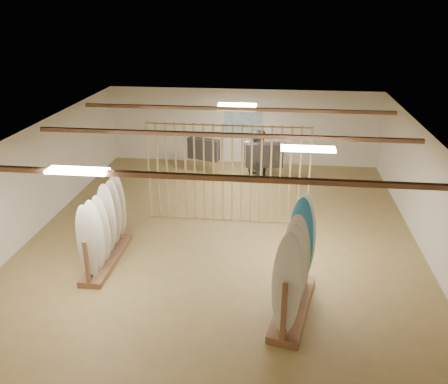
# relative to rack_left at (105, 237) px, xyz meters

# --- Properties ---
(floor) EXTENTS (12.00, 12.00, 0.00)m
(floor) POSITION_rel_rack_left_xyz_m (2.60, 1.78, -0.65)
(floor) COLOR #A1854E
(floor) RESTS_ON ground
(ceiling) EXTENTS (12.00, 12.00, 0.00)m
(ceiling) POSITION_rel_rack_left_xyz_m (2.60, 1.78, 2.15)
(ceiling) COLOR gray
(ceiling) RESTS_ON ground
(wall_back) EXTENTS (12.00, 0.00, 12.00)m
(wall_back) POSITION_rel_rack_left_xyz_m (2.60, 7.78, 0.75)
(wall_back) COLOR white
(wall_back) RESTS_ON ground
(wall_front) EXTENTS (12.00, 0.00, 12.00)m
(wall_front) POSITION_rel_rack_left_xyz_m (2.60, -4.22, 0.75)
(wall_front) COLOR white
(wall_front) RESTS_ON ground
(wall_left) EXTENTS (0.00, 12.00, 12.00)m
(wall_left) POSITION_rel_rack_left_xyz_m (-2.40, 1.78, 0.75)
(wall_left) COLOR white
(wall_left) RESTS_ON ground
(wall_right) EXTENTS (0.00, 12.00, 12.00)m
(wall_right) POSITION_rel_rack_left_xyz_m (7.60, 1.78, 0.75)
(wall_right) COLOR white
(wall_right) RESTS_ON ground
(ceiling_slats) EXTENTS (9.50, 6.12, 0.10)m
(ceiling_slats) POSITION_rel_rack_left_xyz_m (2.60, 1.78, 2.07)
(ceiling_slats) COLOR #8B5C3F
(ceiling_slats) RESTS_ON ground
(light_panels) EXTENTS (1.20, 0.35, 0.06)m
(light_panels) POSITION_rel_rack_left_xyz_m (2.60, 1.78, 2.09)
(light_panels) COLOR white
(light_panels) RESTS_ON ground
(bamboo_partition) EXTENTS (4.45, 0.05, 2.78)m
(bamboo_partition) POSITION_rel_rack_left_xyz_m (2.60, 2.58, 0.75)
(bamboo_partition) COLOR tan
(bamboo_partition) RESTS_ON ground
(poster) EXTENTS (1.40, 0.03, 0.90)m
(poster) POSITION_rel_rack_left_xyz_m (2.60, 7.76, 0.95)
(poster) COLOR #3779C1
(poster) RESTS_ON ground
(rack_left) EXTENTS (0.52, 2.34, 1.89)m
(rack_left) POSITION_rel_rack_left_xyz_m (0.00, 0.00, 0.00)
(rack_left) COLOR #8B5C3F
(rack_left) RESTS_ON floor
(rack_right) EXTENTS (1.02, 2.37, 2.19)m
(rack_right) POSITION_rel_rack_left_xyz_m (4.37, -1.42, 0.10)
(rack_right) COLOR #8B5C3F
(rack_right) RESTS_ON floor
(clothing_rack_a) EXTENTS (1.20, 0.67, 1.34)m
(clothing_rack_a) POSITION_rel_rack_left_xyz_m (1.30, 6.52, 0.22)
(clothing_rack_a) COLOR silver
(clothing_rack_a) RESTS_ON floor
(clothing_rack_b) EXTENTS (1.33, 0.51, 1.44)m
(clothing_rack_b) POSITION_rel_rack_left_xyz_m (3.48, 5.88, 0.29)
(clothing_rack_b) COLOR silver
(clothing_rack_b) RESTS_ON floor
(shopper_a) EXTENTS (0.87, 0.75, 2.01)m
(shopper_a) POSITION_rel_rack_left_xyz_m (3.15, 5.83, 0.36)
(shopper_a) COLOR #2A2C33
(shopper_a) RESTS_ON floor
(shopper_b) EXTENTS (1.16, 1.13, 1.89)m
(shopper_b) POSITION_rel_rack_left_xyz_m (3.33, 6.28, 0.30)
(shopper_b) COLOR #353128
(shopper_b) RESTS_ON floor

